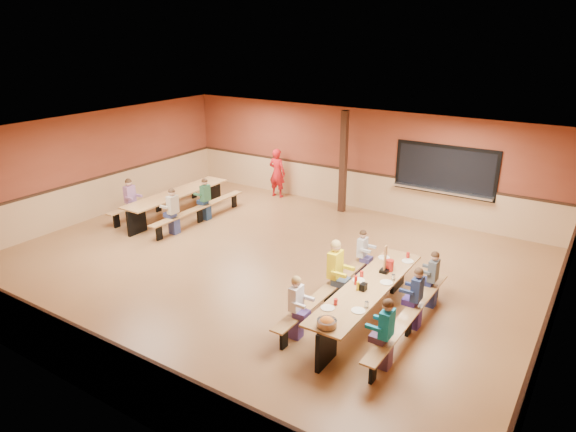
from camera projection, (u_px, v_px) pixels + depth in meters
The scene contains 23 objects.
ground at pixel (262, 266), 11.86m from camera, with size 12.00×12.00×0.00m, color brown.
room_envelope at pixel (261, 239), 11.62m from camera, with size 12.04×10.04×3.02m.
kitchen_pass_through at pixel (445, 172), 13.92m from camera, with size 2.78×0.28×1.38m.
structural_post at pixel (343, 162), 14.91m from camera, with size 0.18×0.18×3.00m, color black.
cafeteria_table_main at pixel (367, 296), 9.45m from camera, with size 1.91×3.70×0.74m.
cafeteria_table_second at pixel (178, 199), 14.78m from camera, with size 1.91×3.70×0.74m.
seated_child_white_left at pixel (296, 308), 8.94m from camera, with size 0.36×0.29×1.18m, color white, non-canonical shape.
seated_adult_yellow at pixel (335, 273), 10.04m from camera, with size 0.43×0.35×1.34m, color yellow, non-canonical shape.
seated_child_grey_left at pixel (362, 255), 11.06m from camera, with size 0.33×0.27×1.13m, color silver, non-canonical shape.
seated_child_teal_right at pixel (386, 334), 8.13m from camera, with size 0.37×0.31×1.22m, color #107CA1, non-canonical shape.
seated_child_navy_right at pixel (416, 299), 9.24m from camera, with size 0.36×0.29×1.18m, color navy, non-canonical shape.
seated_child_char_right at pixel (433, 280), 9.97m from camera, with size 0.34×0.28×1.15m, color #494F54, non-canonical shape.
seated_child_purple_sec at pixel (130, 201), 14.38m from camera, with size 0.39×0.32×1.24m, color #8F5D88, non-canonical shape.
seated_child_green_sec at pixel (206, 199), 14.55m from camera, with size 0.36×0.30×1.20m, color #2D6341, non-canonical shape.
seated_child_tan_sec at pixel (173, 211), 13.54m from camera, with size 0.38×0.31×1.24m, color #B0A38B, non-canonical shape.
standing_woman at pixel (277, 173), 16.50m from camera, with size 0.58×0.38×1.58m, color red.
punch_pitcher at pixel (390, 265), 9.94m from camera, with size 0.16×0.16×0.22m, color red.
chip_bowl at pixel (327, 323), 8.08m from camera, with size 0.32×0.32×0.15m, color orange, non-canonical shape.
napkin_dispenser at pixel (363, 287), 9.21m from camera, with size 0.10×0.14×0.13m, color black.
condiment_mustard at pixel (358, 286), 9.20m from camera, with size 0.06×0.06×0.17m, color yellow.
condiment_ketchup at pixel (356, 280), 9.41m from camera, with size 0.06×0.06×0.17m, color #B2140F.
table_paddle at pixel (385, 266), 9.85m from camera, with size 0.16×0.16×0.56m.
place_settings at pixel (368, 283), 9.36m from camera, with size 0.65×3.30×0.11m, color beige, non-canonical shape.
Camera 1 is at (6.35, -8.67, 5.18)m, focal length 32.00 mm.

